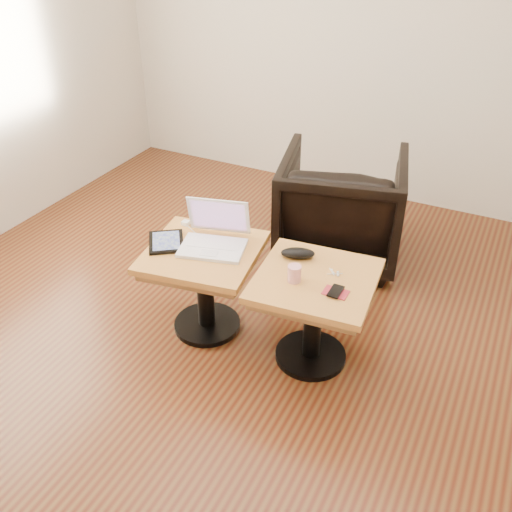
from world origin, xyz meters
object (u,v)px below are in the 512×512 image
at_px(striped_cup, 294,274).
at_px(armchair, 341,207).
at_px(side_table_left, 204,270).
at_px(laptop, 214,237).
at_px(side_table_right, 314,299).

height_order(striped_cup, armchair, armchair).
height_order(side_table_left, armchair, armchair).
relative_size(laptop, armchair, 0.50).
bearing_deg(side_table_right, striped_cup, -143.84).
relative_size(side_table_left, side_table_right, 1.05).
bearing_deg(laptop, armchair, 55.05).
xyz_separation_m(side_table_left, laptop, (0.03, 0.07, 0.18)).
bearing_deg(side_table_right, armchair, 97.03).
xyz_separation_m(side_table_right, armchair, (-0.23, 1.06, -0.03)).
bearing_deg(striped_cup, side_table_right, 41.37).
relative_size(side_table_right, armchair, 0.79).
relative_size(side_table_left, striped_cup, 7.79).
relative_size(side_table_right, striped_cup, 7.40).
bearing_deg(striped_cup, armchair, 97.25).
height_order(side_table_right, laptop, laptop).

